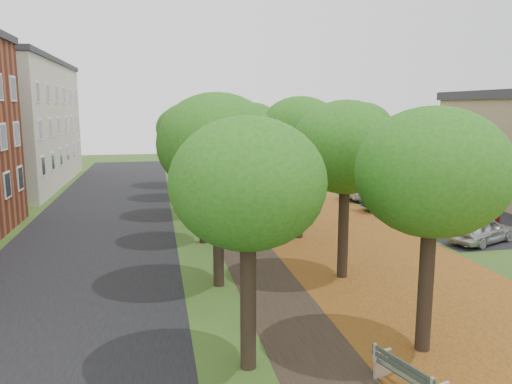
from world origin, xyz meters
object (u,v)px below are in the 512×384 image
car_grey (401,198)px  car_white (376,189)px  bench (408,376)px  car_red (461,214)px  car_silver (482,230)px

car_grey → car_white: size_ratio=1.03×
bench → car_grey: car_grey is taller
car_white → car_red: bearing=174.6°
car_grey → car_white: bearing=-11.2°
bench → car_silver: (9.86, 11.23, 0.19)m
car_red → car_white: car_red is taller
car_white → bench: bearing=145.1°
car_grey → car_red: bearing=-180.0°
bench → car_red: car_red is taller
bench → car_grey: size_ratio=0.37×
car_silver → car_white: size_ratio=0.75×
car_silver → car_red: (0.99, 3.18, 0.07)m
car_white → car_grey: bearing=168.2°
car_white → car_silver: bearing=168.2°
bench → car_silver: bearing=-59.3°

